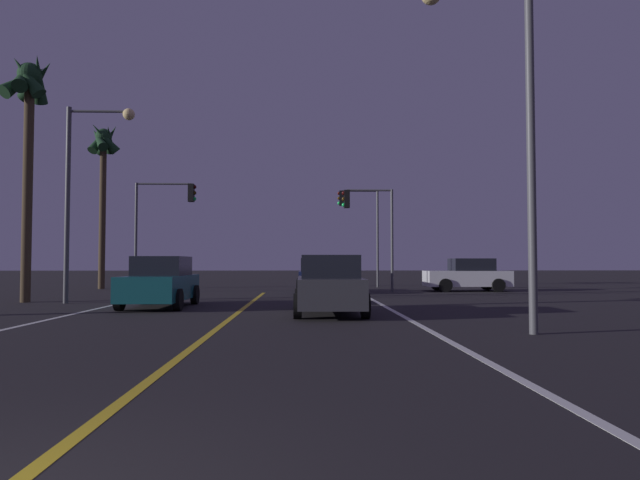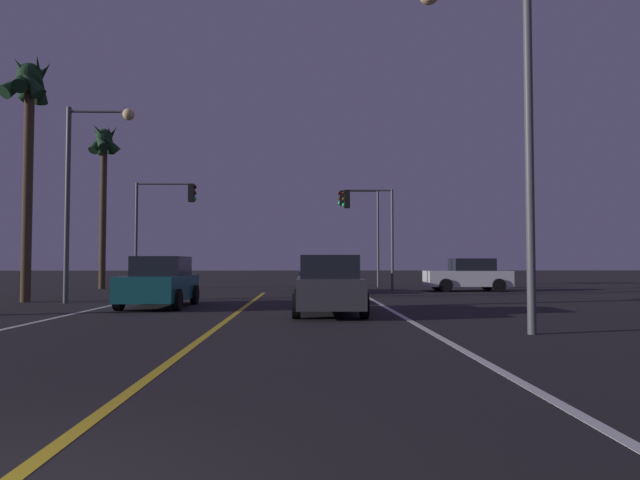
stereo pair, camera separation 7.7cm
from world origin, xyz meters
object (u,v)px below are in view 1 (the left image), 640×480
car_ahead_far (317,276)px  traffic_light_near_left (165,211)px  car_lead_same_lane (329,286)px  street_lamp_right_near (503,107)px  traffic_light_far_right (359,216)px  traffic_light_near_right (368,216)px  palm_tree_left_far (103,156)px  street_lamp_left_mid (85,176)px  car_crossing_side (468,275)px  palm_tree_left_mid (29,104)px  car_oncoming (161,283)px

car_ahead_far → traffic_light_near_left: traffic_light_near_left is taller
car_lead_same_lane → car_ahead_far: bearing=0.4°
street_lamp_right_near → car_lead_same_lane: bearing=-52.8°
traffic_light_far_right → street_lamp_right_near: bearing=92.2°
street_lamp_right_near → traffic_light_far_right: bearing=-87.8°
traffic_light_far_right → traffic_light_near_right: bearing=88.7°
traffic_light_far_right → palm_tree_left_far: bearing=6.6°
car_lead_same_lane → street_lamp_left_mid: size_ratio=0.59×
street_lamp_right_near → palm_tree_left_far: palm_tree_left_far is taller
palm_tree_left_far → car_crossing_side: bearing=-8.5°
traffic_light_near_right → traffic_light_near_left: size_ratio=0.95×
traffic_light_far_right → car_lead_same_lane: bearing=81.4°
traffic_light_near_left → palm_tree_left_mid: 8.35m
car_crossing_side → street_lamp_left_mid: size_ratio=0.59×
traffic_light_near_right → traffic_light_far_right: traffic_light_far_right is taller
car_lead_same_lane → car_oncoming: 6.19m
traffic_light_far_right → street_lamp_left_mid: size_ratio=0.81×
car_crossing_side → traffic_light_far_right: 7.82m
car_crossing_side → palm_tree_left_mid: 21.54m
palm_tree_left_mid → car_lead_same_lane: bearing=-24.9°
palm_tree_left_mid → traffic_light_far_right: bearing=41.5°
street_lamp_left_mid → car_lead_same_lane: bearing=-27.4°
car_crossing_side → palm_tree_left_mid: palm_tree_left_mid is taller
car_crossing_side → palm_tree_left_mid: bearing=21.6°
traffic_light_near_right → traffic_light_near_left: traffic_light_near_left is taller
car_oncoming → palm_tree_left_mid: palm_tree_left_mid is taller
car_lead_same_lane → car_oncoming: bearing=63.5°
car_ahead_far → street_lamp_right_near: bearing=-167.6°
car_lead_same_lane → car_ahead_far: size_ratio=1.00×
car_oncoming → street_lamp_left_mid: size_ratio=0.59×
street_lamp_left_mid → palm_tree_left_far: palm_tree_left_far is taller
traffic_light_near_left → traffic_light_far_right: traffic_light_far_right is taller
palm_tree_left_mid → palm_tree_left_far: bearing=95.1°
traffic_light_near_right → traffic_light_far_right: (0.12, 5.50, 0.45)m
car_crossing_side → palm_tree_left_far: palm_tree_left_far is taller
car_oncoming → palm_tree_left_mid: 9.11m
palm_tree_left_mid → palm_tree_left_far: size_ratio=1.00×
car_oncoming → traffic_light_near_right: traffic_light_near_right is taller
car_lead_same_lane → car_ahead_far: same height
car_ahead_far → street_lamp_right_near: 16.99m
car_crossing_side → traffic_light_far_right: traffic_light_far_right is taller
street_lamp_right_near → traffic_light_near_left: bearing=-55.9°
traffic_light_far_right → palm_tree_left_mid: 18.75m
car_lead_same_lane → car_crossing_side: same height
street_lamp_left_mid → car_oncoming: bearing=-29.0°
traffic_light_far_right → street_lamp_left_mid: street_lamp_left_mid is taller
palm_tree_left_mid → car_crossing_side: bearing=21.6°
traffic_light_near_right → traffic_light_near_left: (-10.21, 0.00, 0.22)m
street_lamp_right_near → car_crossing_side: bearing=-104.1°
car_lead_same_lane → palm_tree_left_far: palm_tree_left_far is taller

